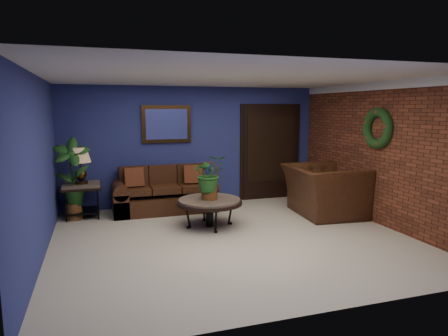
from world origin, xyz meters
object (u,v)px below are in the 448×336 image
object	(u,v)px
end_table	(82,191)
armchair	(324,190)
sofa	(164,196)
table_lamp	(80,161)
side_chair	(209,181)
coffee_table	(209,202)

from	to	relation	value
end_table	armchair	distance (m)	4.61
sofa	table_lamp	distance (m)	1.73
table_lamp	side_chair	world-z (taller)	table_lamp
table_lamp	side_chair	size ratio (longest dim) A/B	0.69
end_table	table_lamp	size ratio (longest dim) A/B	1.08
end_table	side_chair	world-z (taller)	side_chair
table_lamp	armchair	distance (m)	4.65
coffee_table	armchair	bearing A→B (deg)	2.78
end_table	armchair	xyz separation A→B (m)	(4.45, -1.22, -0.02)
table_lamp	armchair	world-z (taller)	table_lamp
table_lamp	armchair	bearing A→B (deg)	-15.30
armchair	coffee_table	bearing A→B (deg)	97.65
coffee_table	side_chair	distance (m)	1.45
table_lamp	end_table	bearing A→B (deg)	-45.00
coffee_table	armchair	world-z (taller)	armchair
sofa	table_lamp	size ratio (longest dim) A/B	3.07
sofa	end_table	xyz separation A→B (m)	(-1.55, -0.03, 0.20)
sofa	end_table	bearing A→B (deg)	-179.05
sofa	table_lamp	world-z (taller)	table_lamp
side_chair	armchair	distance (m)	2.33
table_lamp	coffee_table	bearing A→B (deg)	-32.06
table_lamp	armchair	size ratio (longest dim) A/B	0.45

